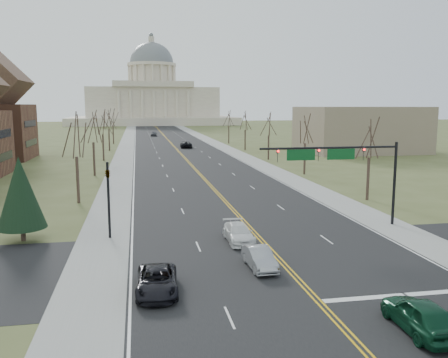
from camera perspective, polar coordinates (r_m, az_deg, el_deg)
name	(u,v)px	position (r m, az deg, el deg)	size (l,w,h in m)	color
ground	(312,294)	(27.16, 10.52, -13.50)	(600.00, 600.00, 0.00)	#4A5229
road	(171,143)	(134.12, -6.45, 4.38)	(20.00, 380.00, 0.01)	black
cross_road	(280,260)	(32.47, 6.71, -9.63)	(120.00, 14.00, 0.01)	black
sidewalk_left	(127,143)	(133.83, -11.60, 4.25)	(4.00, 380.00, 0.03)	gray
sidewalk_right	(213,142)	(135.47, -1.37, 4.48)	(4.00, 380.00, 0.03)	gray
center_line	(171,143)	(134.12, -6.45, 4.39)	(0.42, 380.00, 0.01)	gold
edge_line_left	(135,143)	(133.80, -10.65, 4.28)	(0.15, 380.00, 0.01)	silver
edge_line_right	(205,142)	(135.15, -2.29, 4.47)	(0.15, 380.00, 0.01)	silver
stop_bar	(405,295)	(28.44, 20.97, -12.88)	(9.50, 0.50, 0.01)	silver
capitol	(153,99)	(273.51, -8.59, 9.55)	(90.00, 60.00, 50.00)	beige
signal_mast	(340,160)	(40.74, 13.80, 2.24)	(12.12, 0.44, 7.20)	black
signal_left	(108,191)	(37.56, -13.75, -1.46)	(0.32, 0.36, 6.00)	black
tree_r_0	(370,140)	(53.59, 17.13, 4.47)	(3.74, 3.74, 8.50)	#392B22
tree_l_0	(76,138)	(51.90, -17.41, 4.76)	(3.96, 3.96, 9.00)	#392B22
tree_r_1	(305,131)	(71.89, 9.76, 5.74)	(3.74, 3.74, 8.50)	#392B22
tree_l_1	(93,129)	(71.76, -15.51, 5.86)	(3.96, 3.96, 9.00)	#392B22
tree_r_2	(269,125)	(90.91, 5.41, 6.45)	(3.74, 3.74, 8.50)	#392B22
tree_l_2	(102,124)	(91.69, -14.43, 6.47)	(3.96, 3.96, 9.00)	#392B22
tree_r_3	(245,122)	(110.28, 2.57, 6.89)	(3.74, 3.74, 8.50)	#392B22
tree_l_3	(108,120)	(111.64, -13.73, 6.87)	(3.96, 3.96, 9.00)	#392B22
tree_r_4	(229,119)	(129.84, 0.58, 7.18)	(3.74, 3.74, 8.50)	#392B22
tree_l_4	(113,118)	(131.60, -13.24, 7.14)	(3.96, 3.96, 9.00)	#392B22
conifer_l	(20,193)	(38.98, -23.29, -1.51)	(3.64, 3.64, 6.50)	#392B22
bldg_right_mass	(360,129)	(111.04, 16.00, 5.77)	(25.00, 20.00, 10.00)	#7F705A
car_nb_inner_lead	(420,315)	(24.15, 22.56, -14.88)	(1.89, 4.71, 1.60)	#0D3A24
car_sb_inner_lead	(259,258)	(30.56, 4.29, -9.46)	(1.40, 4.02, 1.32)	gray
car_sb_outer_lead	(157,281)	(26.97, -8.07, -12.04)	(2.24, 4.85, 1.35)	black
car_sb_inner_second	(239,233)	(36.18, 1.77, -6.52)	(1.88, 4.63, 1.34)	white
car_far_nb	(186,144)	(117.04, -4.59, 4.17)	(2.66, 5.78, 1.61)	black
car_far_sb	(154,134)	(163.41, -8.45, 5.41)	(1.91, 4.74, 1.62)	#4D4F54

